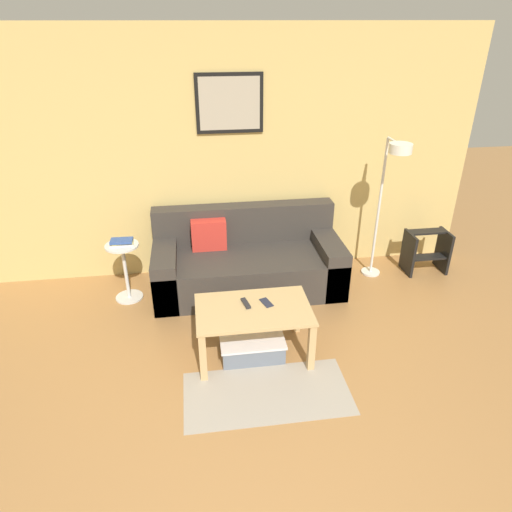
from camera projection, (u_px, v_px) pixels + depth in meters
name	position (u px, v px, depth m)	size (l,w,h in m)	color
wall_back	(215.00, 158.00, 4.72)	(5.60, 0.09, 2.55)	#D6B76B
area_rug	(267.00, 393.00, 3.51)	(1.28, 0.63, 0.01)	#A39989
couch	(247.00, 262.00, 4.82)	(1.94, 0.88, 0.81)	#38332D
coffee_table	(253.00, 317.00, 3.77)	(0.95, 0.60, 0.46)	tan
storage_bin	(251.00, 343.00, 3.92)	(0.54, 0.45, 0.18)	slate
floor_lamp	(391.00, 179.00, 4.47)	(0.22, 0.51, 1.54)	white
side_table	(125.00, 267.00, 4.55)	(0.33, 0.33, 0.61)	silver
book_stack	(122.00, 242.00, 4.43)	(0.23, 0.15, 0.05)	silver
remote_control	(246.00, 303.00, 3.78)	(0.04, 0.15, 0.02)	#232328
cell_phone	(266.00, 303.00, 3.80)	(0.07, 0.14, 0.01)	#1E2338
step_stool	(426.00, 250.00, 5.11)	(0.45, 0.30, 0.47)	black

